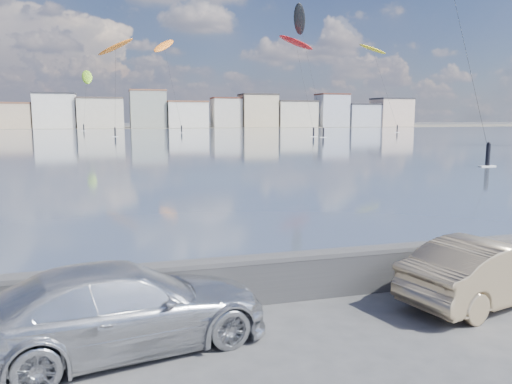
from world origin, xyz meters
TOP-DOWN VIEW (x-y plane):
  - ground at (0.00, 0.00)m, footprint 700.00×700.00m
  - bay_water at (0.00, 91.50)m, footprint 500.00×177.00m
  - far_shore_strip at (0.00, 200.00)m, footprint 500.00×60.00m
  - seawall at (0.00, 2.70)m, footprint 400.00×0.36m
  - far_buildings at (1.31, 186.00)m, footprint 240.79×13.26m
  - car_silver at (-2.12, 1.32)m, footprint 5.36×3.02m
  - car_champagne at (5.42, 1.40)m, footprint 4.47×2.48m
  - kitesurfer_8 at (37.03, 98.19)m, footprint 7.35×15.03m
  - kitesurfer_10 at (-8.99, 156.65)m, footprint 4.52×15.61m
  - kitesurfer_11 at (-0.81, 105.66)m, footprint 8.27×9.79m
  - kitesurfer_12 at (12.11, 132.38)m, footprint 8.01×17.43m
  - kitesurfer_13 at (69.42, 123.03)m, footprint 7.37×17.90m
  - kitesurfer_14 at (36.74, 95.20)m, footprint 5.62×15.45m

SIDE VIEW (x-z plane):
  - ground at x=0.00m, z-range 0.00..0.00m
  - bay_water at x=0.00m, z-range 0.01..0.01m
  - far_shore_strip at x=0.00m, z-range 0.01..0.01m
  - seawall at x=0.00m, z-range 0.04..1.12m
  - car_champagne at x=5.42m, z-range 0.00..1.40m
  - car_silver at x=-2.12m, z-range 0.00..1.47m
  - far_buildings at x=1.31m, z-range -1.27..13.33m
  - kitesurfer_10 at x=-8.99m, z-range 6.27..25.71m
  - kitesurfer_11 at x=-0.81m, z-range 7.95..28.76m
  - kitesurfer_8 at x=37.03m, z-range 8.47..31.09m
  - kitesurfer_13 at x=69.42m, z-range 10.05..35.09m
  - kitesurfer_12 at x=12.11m, z-range 9.79..35.64m
  - kitesurfer_14 at x=36.74m, z-range 10.20..37.78m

